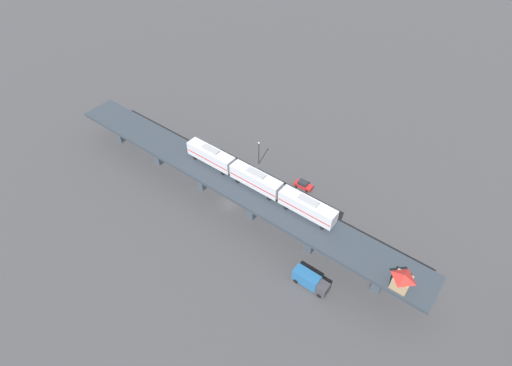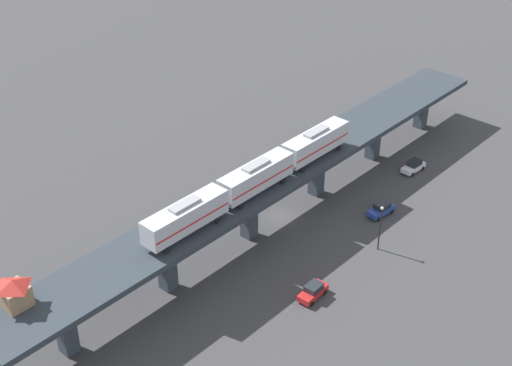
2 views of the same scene
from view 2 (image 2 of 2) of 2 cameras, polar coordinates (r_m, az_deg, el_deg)
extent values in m
plane|color=#38383A|center=(104.18, 1.88, -2.66)|extent=(400.00, 400.00, 0.00)
cube|color=#283039|center=(100.14, 1.96, 0.84)|extent=(25.81, 91.91, 0.80)
cube|color=#333D47|center=(130.29, 13.12, 5.81)|extent=(2.11, 2.11, 7.04)
cube|color=#333D47|center=(118.66, 9.38, 3.54)|extent=(2.11, 2.11, 7.04)
cube|color=#333D47|center=(107.86, 4.87, 0.78)|extent=(2.11, 2.11, 7.04)
cube|color=#333D47|center=(98.18, -0.56, -2.57)|extent=(2.11, 2.11, 7.04)
cube|color=#333D47|center=(89.97, -7.13, -6.54)|extent=(2.11, 2.11, 7.04)
cube|color=#333D47|center=(83.67, -14.98, -11.10)|extent=(2.11, 2.11, 7.04)
cube|color=#ADB2BA|center=(101.99, 4.79, 3.26)|extent=(5.04, 12.31, 3.10)
cube|color=#B21E1E|center=(102.13, 4.79, 3.11)|extent=(5.03, 12.09, 0.24)
cube|color=gray|center=(101.17, 4.84, 4.12)|extent=(2.18, 4.39, 0.36)
cylinder|color=black|center=(105.38, 6.67, 2.84)|extent=(0.38, 0.87, 0.84)
cylinder|color=black|center=(106.59, 5.64, 3.27)|extent=(0.38, 0.87, 0.84)
cylinder|color=black|center=(99.52, 3.77, 1.12)|extent=(0.38, 0.87, 0.84)
cylinder|color=black|center=(100.80, 2.73, 1.59)|extent=(0.38, 0.87, 0.84)
cube|color=#ADB2BA|center=(93.59, 0.00, 0.54)|extent=(5.04, 12.31, 3.10)
cube|color=#B21E1E|center=(93.75, 0.00, 0.38)|extent=(5.03, 12.09, 0.24)
cube|color=gray|center=(92.70, 0.00, 1.45)|extent=(2.18, 4.39, 0.36)
cylinder|color=black|center=(96.73, 2.20, 0.18)|extent=(0.38, 0.87, 0.84)
cylinder|color=black|center=(98.04, 1.14, 0.67)|extent=(0.38, 0.87, 0.84)
cylinder|color=black|center=(91.47, -1.23, -1.87)|extent=(0.38, 0.87, 0.84)
cylinder|color=black|center=(92.86, -2.29, -1.31)|extent=(0.38, 0.87, 0.84)
cube|color=#ADB2BA|center=(86.22, -5.67, -2.68)|extent=(5.04, 12.31, 3.10)
cube|color=#B21E1E|center=(86.39, -5.66, -2.85)|extent=(5.03, 12.09, 0.24)
cube|color=gray|center=(85.25, -5.73, -1.73)|extent=(2.18, 4.39, 0.36)
cylinder|color=black|center=(89.02, -3.09, -2.98)|extent=(0.38, 0.87, 0.84)
cylinder|color=black|center=(90.45, -4.16, -2.39)|extent=(0.38, 0.87, 0.84)
cylinder|color=black|center=(84.54, -7.14, -5.36)|extent=(0.38, 0.87, 0.84)
cylinder|color=black|center=(86.04, -8.19, -4.70)|extent=(0.38, 0.87, 0.84)
cube|color=#8C7251|center=(80.49, -18.71, -8.57)|extent=(3.28, 3.28, 2.50)
pyramid|color=maroon|center=(79.44, -18.92, -7.64)|extent=(3.78, 3.78, 0.90)
cube|color=silver|center=(117.22, 12.47, 1.23)|extent=(2.87, 4.71, 0.80)
cube|color=#1E2328|center=(116.95, 12.55, 1.59)|extent=(2.15, 2.55, 0.76)
cylinder|color=black|center=(118.09, 13.18, 1.15)|extent=(0.40, 0.70, 0.66)
cylinder|color=black|center=(118.87, 12.51, 1.46)|extent=(0.40, 0.70, 0.66)
cylinder|color=black|center=(115.99, 12.38, 0.66)|extent=(0.40, 0.70, 0.66)
cylinder|color=black|center=(116.77, 11.70, 0.98)|extent=(0.40, 0.70, 0.66)
cube|color=#233D93|center=(105.62, 9.96, -2.18)|extent=(3.08, 4.74, 0.80)
cube|color=#1E2328|center=(105.29, 10.06, -1.80)|extent=(2.24, 2.60, 0.76)
cylinder|color=black|center=(106.36, 10.79, -2.27)|extent=(0.43, 0.70, 0.66)
cylinder|color=black|center=(107.22, 10.10, -1.88)|extent=(0.43, 0.70, 0.66)
cylinder|color=black|center=(104.47, 9.78, -2.85)|extent=(0.43, 0.70, 0.66)
cylinder|color=black|center=(105.35, 9.09, -2.45)|extent=(0.43, 0.70, 0.66)
cube|color=#AD1E1E|center=(89.87, 4.56, -8.73)|extent=(2.39, 4.61, 0.80)
cube|color=#1E2328|center=(89.46, 4.64, -8.30)|extent=(1.93, 2.41, 0.76)
cylinder|color=black|center=(90.69, 5.53, -8.68)|extent=(0.33, 0.69, 0.66)
cylinder|color=black|center=(91.39, 4.64, -8.24)|extent=(0.33, 0.69, 0.66)
cylinder|color=black|center=(88.87, 4.46, -9.62)|extent=(0.33, 0.69, 0.66)
cylinder|color=black|center=(89.59, 3.57, -9.17)|extent=(0.33, 0.69, 0.66)
cube|color=#333338|center=(92.46, -13.43, -7.57)|extent=(2.54, 2.38, 2.30)
cube|color=#1E5184|center=(93.83, -11.67, -6.49)|extent=(3.25, 5.54, 2.70)
cylinder|color=black|center=(93.85, -13.70, -7.84)|extent=(0.53, 1.05, 1.00)
cylinder|color=black|center=(92.52, -12.98, -8.39)|extent=(0.53, 1.05, 1.00)
cylinder|color=black|center=(96.01, -11.22, -6.44)|extent=(0.53, 1.05, 1.00)
cylinder|color=black|center=(94.66, -10.45, -6.98)|extent=(0.53, 1.05, 1.00)
cylinder|color=black|center=(97.22, 9.88, -3.70)|extent=(0.20, 0.20, 6.50)
sphere|color=beige|center=(95.26, 10.07, -2.00)|extent=(0.44, 0.44, 0.44)
camera|label=1|loc=(104.07, -41.43, 29.89)|focal=28.00mm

